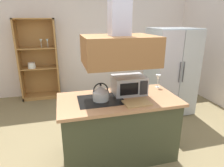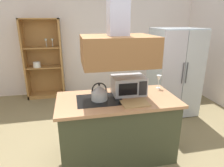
% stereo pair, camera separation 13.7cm
% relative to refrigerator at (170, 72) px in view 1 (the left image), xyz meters
% --- Properties ---
extents(ground_plane, '(7.80, 7.80, 0.00)m').
position_rel_refrigerator_xyz_m(ground_plane, '(-1.65, -1.26, -0.88)').
color(ground_plane, olive).
extents(wall_back, '(6.00, 0.12, 2.70)m').
position_rel_refrigerator_xyz_m(wall_back, '(-1.65, 1.74, 0.47)').
color(wall_back, silver).
rests_on(wall_back, ground).
extents(kitchen_island, '(1.63, 0.84, 0.90)m').
position_rel_refrigerator_xyz_m(kitchen_island, '(-1.48, -1.16, -0.43)').
color(kitchen_island, '#3D412A').
rests_on(kitchen_island, ground).
extents(range_hood, '(0.90, 0.70, 1.32)m').
position_rel_refrigerator_xyz_m(range_hood, '(-1.48, -1.16, 0.80)').
color(range_hood, '#915E34').
extents(refrigerator, '(0.90, 0.77, 1.76)m').
position_rel_refrigerator_xyz_m(refrigerator, '(0.00, 0.00, 0.00)').
color(refrigerator, '#B1BEC7').
rests_on(refrigerator, ground).
extents(dish_cabinet, '(0.91, 0.40, 1.95)m').
position_rel_refrigerator_xyz_m(dish_cabinet, '(-2.74, 1.52, -0.01)').
color(dish_cabinet, '#AB783E').
rests_on(dish_cabinet, ground).
extents(kettle, '(0.22, 0.22, 0.24)m').
position_rel_refrigerator_xyz_m(kettle, '(-1.72, -1.16, 0.12)').
color(kettle, '#B3B8B8').
rests_on(kettle, kitchen_island).
extents(cutting_board, '(0.35, 0.25, 0.02)m').
position_rel_refrigerator_xyz_m(cutting_board, '(-1.30, -1.38, 0.03)').
color(cutting_board, tan).
rests_on(cutting_board, kitchen_island).
extents(microwave, '(0.46, 0.35, 0.26)m').
position_rel_refrigerator_xyz_m(microwave, '(-1.28, -1.02, 0.15)').
color(microwave, '#B7BABF').
rests_on(microwave, kitchen_island).
extents(wine_glass_on_counter, '(0.08, 0.08, 0.21)m').
position_rel_refrigerator_xyz_m(wine_glass_on_counter, '(-0.75, -0.88, 0.17)').
color(wine_glass_on_counter, silver).
rests_on(wine_glass_on_counter, kitchen_island).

